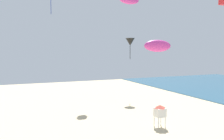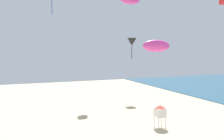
{
  "view_description": "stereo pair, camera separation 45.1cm",
  "coord_description": "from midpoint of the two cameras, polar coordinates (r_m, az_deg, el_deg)",
  "views": [
    {
      "loc": [
        -8.39,
        -6.03,
        8.6
      ],
      "look_at": [
        1.75,
        18.07,
        6.55
      ],
      "focal_mm": 37.33,
      "sensor_mm": 36.0,
      "label": 1
    },
    {
      "loc": [
        -7.97,
        -6.2,
        8.6
      ],
      "look_at": [
        1.75,
        18.07,
        6.55
      ],
      "focal_mm": 37.33,
      "sensor_mm": 36.0,
      "label": 2
    }
  ],
  "objects": [
    {
      "name": "kite_magenta_parafoil_2",
      "position": [
        19.7,
        10.48,
        5.84
      ],
      "size": [
        2.55,
        0.71,
        0.99
      ],
      "color": "#DB3D9E"
    },
    {
      "name": "kite_magenta_parafoil",
      "position": [
        30.73,
        3.83,
        16.73
      ],
      "size": [
        2.67,
        0.74,
        1.04
      ],
      "color": "#DB3D9E"
    },
    {
      "name": "lifeguard_stand",
      "position": [
        27.48,
        11.17,
        -9.85
      ],
      "size": [
        1.1,
        1.1,
        2.55
      ],
      "rotation": [
        0.0,
        0.0,
        -0.03
      ],
      "color": "white",
      "rests_on": "ground"
    },
    {
      "name": "kite_black_delta",
      "position": [
        43.66,
        4.17,
        6.87
      ],
      "size": [
        1.7,
        1.7,
        3.87
      ],
      "color": "black"
    }
  ]
}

